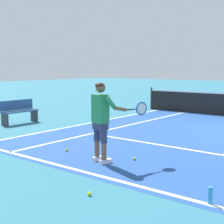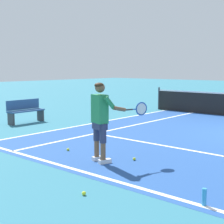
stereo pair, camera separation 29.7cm
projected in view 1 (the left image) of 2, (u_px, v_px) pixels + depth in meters
line_baseline at (159, 191)px, 5.53m from camera, size 10.98×0.10×0.01m
line_service at (223, 155)px, 7.79m from camera, size 8.23×0.10×0.01m
line_singles_left at (125, 126)px, 11.68m from camera, size 0.10×9.32×0.01m
line_doubles_left at (95, 122)px, 12.53m from camera, size 0.10×9.32×0.01m
tennis_player at (102, 117)px, 7.11m from camera, size 0.90×1.02×1.71m
tennis_ball_near_feet at (89, 194)px, 5.34m from camera, size 0.07×0.07×0.07m
tennis_ball_by_baseline at (67, 150)px, 8.18m from camera, size 0.07×0.07×0.07m
tennis_ball_mid_court at (134, 159)px, 7.39m from camera, size 0.07×0.07×0.07m
courtside_bench at (19, 111)px, 12.20m from camera, size 0.40×1.40×0.85m
water_bottle at (210, 196)px, 5.01m from camera, size 0.07×0.07×0.26m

